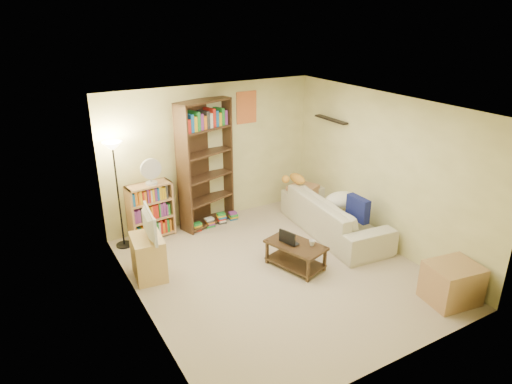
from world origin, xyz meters
TOP-DOWN VIEW (x-y plane):
  - room at (0.00, 0.01)m, footprint 4.50×4.54m
  - sofa at (1.55, 0.60)m, footprint 2.48×1.34m
  - navy_pillow at (1.61, 0.10)m, footprint 0.13×0.44m
  - cream_blanket at (1.72, 0.64)m, footprint 0.62×0.44m
  - tabby_cat at (1.34, 1.51)m, footprint 0.53×0.23m
  - coffee_table at (0.31, -0.02)m, footprint 0.74×1.00m
  - laptop at (0.31, 0.07)m, footprint 0.38×0.30m
  - laptop_screen at (0.18, 0.03)m, footprint 0.10×0.29m
  - mug at (0.49, -0.18)m, footprint 0.10×0.10m
  - tv_remote at (0.32, 0.30)m, footprint 0.13×0.16m
  - tv_stand at (-1.70, 0.84)m, footprint 0.49×0.64m
  - television at (-1.70, 0.84)m, footprint 0.75×0.25m
  - tall_bookshelf at (-0.21, 2.05)m, footprint 1.08×0.63m
  - short_bookshelf at (-1.26, 2.05)m, footprint 0.78×0.38m
  - desk_fan at (-1.21, 2.00)m, footprint 0.35×0.19m
  - floor_lamp at (-1.78, 1.96)m, footprint 0.30×0.30m
  - side_table at (1.59, 1.60)m, footprint 0.64×0.64m
  - end_cabinet at (1.63, -1.78)m, footprint 0.74×0.64m
  - book_stacks at (-0.11, 1.92)m, footprint 0.92×0.21m

SIDE VIEW (x-z plane):
  - book_stacks at x=-0.11m, z-range -0.02..0.18m
  - coffee_table at x=0.31m, z-range 0.05..0.45m
  - side_table at x=1.59m, z-range 0.00..0.55m
  - end_cabinet at x=1.63m, z-range 0.00..0.55m
  - tv_stand at x=-1.70m, z-range 0.00..0.64m
  - sofa at x=1.55m, z-range 0.00..0.67m
  - tv_remote at x=0.32m, z-range 0.40..0.42m
  - laptop at x=0.31m, z-range 0.40..0.42m
  - mug at x=0.49m, z-range 0.40..0.48m
  - short_bookshelf at x=-1.26m, z-range 0.00..0.97m
  - laptop_screen at x=0.18m, z-range 0.42..0.61m
  - cream_blanket at x=1.72m, z-range 0.44..0.71m
  - navy_pillow at x=1.61m, z-range 0.44..0.84m
  - tabby_cat at x=1.34m, z-range 0.67..0.85m
  - television at x=-1.70m, z-range 0.64..1.06m
  - tall_bookshelf at x=-0.21m, z-range 0.06..2.34m
  - desk_fan at x=-1.21m, z-range 0.98..1.43m
  - floor_lamp at x=-1.78m, z-range 0.53..2.33m
  - room at x=0.00m, z-range 0.36..2.88m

